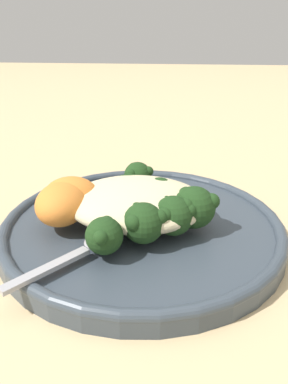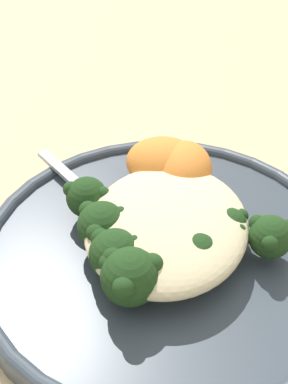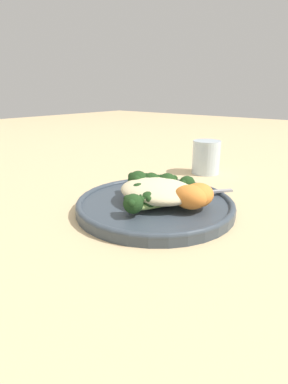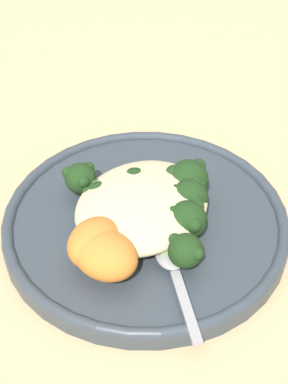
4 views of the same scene
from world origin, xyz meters
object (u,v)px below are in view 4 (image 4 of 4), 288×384
object	(u,v)px
quinoa_mound	(138,204)
sweet_potato_chunk_0	(130,225)
sweet_potato_chunk_1	(105,255)
plate	(148,225)
broccoli_stalk_6	(104,204)
sweet_potato_chunk_2	(93,241)
broccoli_stalk_5	(131,195)
broccoli_stalk_2	(180,203)
broccoli_stalk_7	(88,190)
broccoli_stalk_0	(168,246)
broccoli_stalk_4	(148,197)
spoon	(173,266)
broccoli_stalk_3	(180,186)
broccoli_stalk_1	(175,222)

from	to	relation	value
quinoa_mound	sweet_potato_chunk_0	bearing A→B (deg)	25.37
quinoa_mound	sweet_potato_chunk_1	world-z (taller)	sweet_potato_chunk_1
plate	sweet_potato_chunk_1	xyz separation A→B (m)	(0.08, 0.01, 0.03)
broccoli_stalk_6	sweet_potato_chunk_2	xyz separation A→B (m)	(0.05, 0.03, 0.01)
broccoli_stalk_5	sweet_potato_chunk_0	bearing A→B (deg)	-165.35
broccoli_stalk_2	broccoli_stalk_7	bearing A→B (deg)	138.67
quinoa_mound	broccoli_stalk_0	world-z (taller)	quinoa_mound
broccoli_stalk_0	broccoli_stalk_4	distance (m)	0.07
sweet_potato_chunk_1	spoon	distance (m)	0.06
broccoli_stalk_0	spoon	size ratio (longest dim) A/B	1.05
quinoa_mound	sweet_potato_chunk_1	size ratio (longest dim) A/B	2.24
plate	broccoli_stalk_2	distance (m)	0.04
broccoli_stalk_5	spoon	bearing A→B (deg)	-140.12
sweet_potato_chunk_1	spoon	bearing A→B (deg)	130.83
spoon	broccoli_stalk_0	bearing A→B (deg)	-174.48
broccoli_stalk_0	spoon	distance (m)	0.02
broccoli_stalk_3	broccoli_stalk_5	bearing A→B (deg)	148.27
broccoli_stalk_3	sweet_potato_chunk_1	xyz separation A→B (m)	(0.12, 0.01, 0.00)
broccoli_stalk_3	spoon	distance (m)	0.09
sweet_potato_chunk_0	broccoli_stalk_0	bearing A→B (deg)	94.57
quinoa_mound	broccoli_stalk_5	world-z (taller)	quinoa_mound
plate	quinoa_mound	distance (m)	0.03
quinoa_mound	sweet_potato_chunk_2	distance (m)	0.07
broccoli_stalk_7	sweet_potato_chunk_2	bearing A→B (deg)	156.48
broccoli_stalk_2	sweet_potato_chunk_1	xyz separation A→B (m)	(0.10, -0.01, 0.00)
broccoli_stalk_5	spoon	size ratio (longest dim) A/B	0.90
plate	sweet_potato_chunk_1	bearing A→B (deg)	10.07
broccoli_stalk_1	broccoli_stalk_4	xyz separation A→B (m)	(-0.02, -0.05, -0.01)
broccoli_stalk_0	sweet_potato_chunk_0	size ratio (longest dim) A/B	2.17
broccoli_stalk_7	spoon	distance (m)	0.13
broccoli_stalk_5	broccoli_stalk_7	distance (m)	0.04
sweet_potato_chunk_0	broccoli_stalk_6	bearing A→B (deg)	-100.86
spoon	sweet_potato_chunk_0	bearing A→B (deg)	-146.80
broccoli_stalk_6	sweet_potato_chunk_0	distance (m)	0.04
quinoa_mound	broccoli_stalk_3	xyz separation A→B (m)	(-0.05, 0.02, 0.00)
broccoli_stalk_3	sweet_potato_chunk_2	distance (m)	0.11
quinoa_mound	broccoli_stalk_1	world-z (taller)	broccoli_stalk_1
broccoli_stalk_5	spoon	distance (m)	0.09
broccoli_stalk_1	sweet_potato_chunk_1	xyz separation A→B (m)	(0.08, -0.02, 0.00)
broccoli_stalk_1	broccoli_stalk_2	world-z (taller)	same
quinoa_mound	broccoli_stalk_3	distance (m)	0.05
broccoli_stalk_4	spoon	world-z (taller)	broccoli_stalk_4
broccoli_stalk_0	broccoli_stalk_4	xyz separation A→B (m)	(-0.04, -0.06, -0.00)
quinoa_mound	broccoli_stalk_4	world-z (taller)	quinoa_mound
quinoa_mound	sweet_potato_chunk_2	size ratio (longest dim) A/B	2.49
broccoli_stalk_4	sweet_potato_chunk_1	distance (m)	0.09
quinoa_mound	broccoli_stalk_6	distance (m)	0.03
broccoli_stalk_2	broccoli_stalk_4	size ratio (longest dim) A/B	1.11
broccoli_stalk_2	sweet_potato_chunk_1	bearing A→B (deg)	-161.97
broccoli_stalk_3	broccoli_stalk_4	xyz separation A→B (m)	(0.03, -0.02, -0.01)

